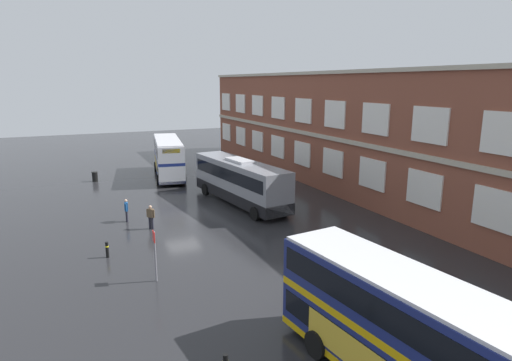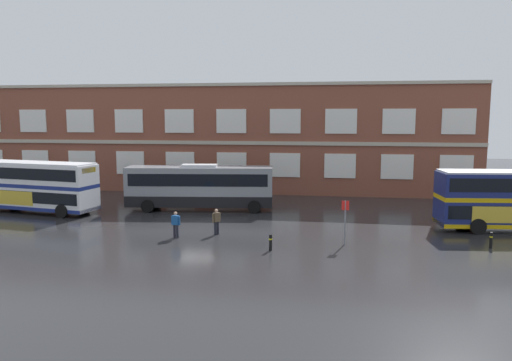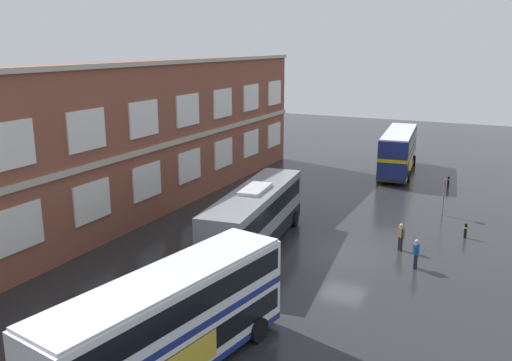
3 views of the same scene
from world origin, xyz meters
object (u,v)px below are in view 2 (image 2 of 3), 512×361
waiting_passenger (216,220)px  second_passenger (176,223)px  safety_bollard_west (491,240)px  double_decker_near (33,186)px  touring_coach (200,187)px  safety_bollard_east (271,242)px  bus_stand_flag (345,218)px

waiting_passenger → second_passenger: bearing=-151.0°
safety_bollard_west → waiting_passenger: bearing=177.3°
waiting_passenger → second_passenger: (-2.35, -1.30, 0.00)m
double_decker_near → waiting_passenger: (16.51, -5.20, -1.22)m
touring_coach → second_passenger: 9.49m
second_passenger → safety_bollard_east: bearing=-17.7°
bus_stand_flag → waiting_passenger: bearing=170.5°
double_decker_near → second_passenger: double_decker_near is taller
double_decker_near → second_passenger: (14.16, -6.50, -1.22)m
safety_bollard_east → safety_bollard_west: bearing=11.3°
second_passenger → safety_bollard_west: 19.13m
double_decker_near → safety_bollard_east: double_decker_near is taller
bus_stand_flag → safety_bollard_east: 4.82m
second_passenger → bus_stand_flag: 10.64m
bus_stand_flag → safety_bollard_west: size_ratio=2.84×
bus_stand_flag → safety_bollard_west: bus_stand_flag is taller
double_decker_near → safety_bollard_west: (33.28, -5.99, -1.66)m
double_decker_near → safety_bollard_east: size_ratio=11.87×
waiting_passenger → second_passenger: size_ratio=1.00×
touring_coach → safety_bollard_west: touring_coach is taller
second_passenger → safety_bollard_west: bearing=1.5°
bus_stand_flag → second_passenger: bearing=179.5°
double_decker_near → waiting_passenger: bearing=-17.5°
touring_coach → waiting_passenger: 8.81m
second_passenger → safety_bollard_west: (19.12, 0.51, -0.44)m
second_passenger → safety_bollard_east: (6.35, -2.03, -0.44)m
touring_coach → waiting_passenger: bearing=-67.5°
double_decker_near → bus_stand_flag: size_ratio=4.18×
double_decker_near → safety_bollard_east: (20.52, -8.53, -1.66)m
touring_coach → safety_bollard_west: (20.12, -8.88, -1.42)m
double_decker_near → safety_bollard_west: 33.86m
waiting_passenger → bus_stand_flag: (8.27, -1.39, 0.70)m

